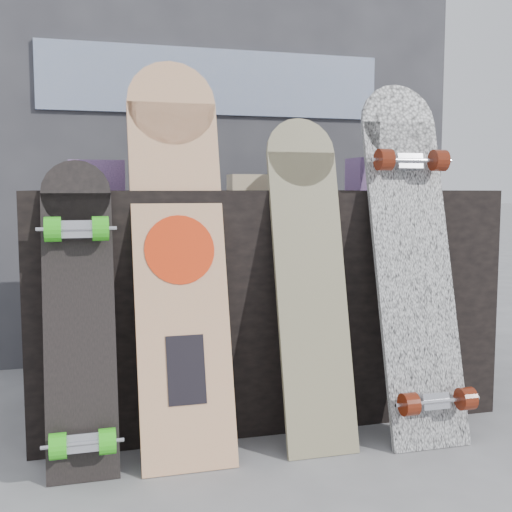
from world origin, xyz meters
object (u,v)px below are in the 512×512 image
object	(u,v)px
longboard_celtic	(310,271)
vendor_table	(259,299)
skateboard_dark	(79,314)
longboard_cascadia	(413,252)
longboard_geisha	(179,244)

from	to	relation	value
longboard_celtic	vendor_table	bearing A→B (deg)	100.08
skateboard_dark	vendor_table	bearing A→B (deg)	32.16
longboard_celtic	longboard_cascadia	world-z (taller)	longboard_cascadia
longboard_cascadia	skateboard_dark	world-z (taller)	longboard_cascadia
longboard_geisha	skateboard_dark	world-z (taller)	longboard_geisha
longboard_cascadia	skateboard_dark	xyz separation A→B (m)	(-1.05, -0.01, -0.15)
longboard_geisha	skateboard_dark	distance (m)	0.36
longboard_geisha	skateboard_dark	xyz separation A→B (m)	(-0.30, -0.07, -0.18)
vendor_table	longboard_celtic	distance (m)	0.40
longboard_geisha	longboard_cascadia	size ratio (longest dim) A/B	1.05
longboard_cascadia	longboard_celtic	bearing A→B (deg)	175.89
vendor_table	skateboard_dark	bearing A→B (deg)	-147.84
vendor_table	skateboard_dark	distance (m)	0.75
longboard_celtic	longboard_cascadia	distance (m)	0.35
vendor_table	skateboard_dark	size ratio (longest dim) A/B	1.80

